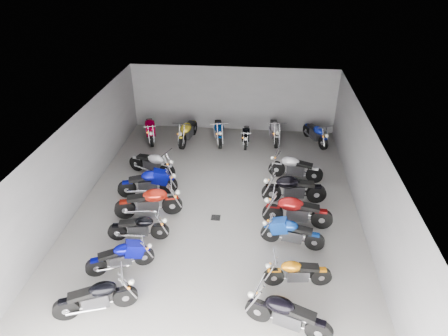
{
  "coord_description": "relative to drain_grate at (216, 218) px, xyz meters",
  "views": [
    {
      "loc": [
        1.39,
        -11.59,
        8.52
      ],
      "look_at": [
        0.12,
        1.26,
        1.0
      ],
      "focal_mm": 32.0,
      "sensor_mm": 36.0,
      "label": 1
    }
  ],
  "objects": [
    {
      "name": "ground",
      "position": [
        0.0,
        0.5,
        -0.01
      ],
      "size": [
        14.0,
        14.0,
        0.0
      ],
      "primitive_type": "plane",
      "color": "gray",
      "rests_on": "ground"
    },
    {
      "name": "wall_back",
      "position": [
        0.0,
        7.5,
        1.59
      ],
      "size": [
        10.0,
        0.1,
        3.2
      ],
      "primitive_type": "cube",
      "color": "gray",
      "rests_on": "ground"
    },
    {
      "name": "wall_left",
      "position": [
        -5.0,
        0.5,
        1.59
      ],
      "size": [
        0.1,
        14.0,
        3.2
      ],
      "primitive_type": "cube",
      "color": "gray",
      "rests_on": "ground"
    },
    {
      "name": "wall_right",
      "position": [
        5.0,
        0.5,
        1.59
      ],
      "size": [
        0.1,
        14.0,
        3.2
      ],
      "primitive_type": "cube",
      "color": "gray",
      "rests_on": "ground"
    },
    {
      "name": "ceiling",
      "position": [
        0.0,
        0.5,
        3.21
      ],
      "size": [
        10.0,
        14.0,
        0.04
      ],
      "primitive_type": "cube",
      "color": "black",
      "rests_on": "wall_back"
    },
    {
      "name": "drain_grate",
      "position": [
        0.0,
        0.0,
        0.0
      ],
      "size": [
        0.32,
        0.32,
        0.01
      ],
      "primitive_type": "cube",
      "color": "black",
      "rests_on": "ground"
    },
    {
      "name": "motorcycle_left_a",
      "position": [
        -2.58,
        -4.29,
        0.51
      ],
      "size": [
        2.03,
        0.93,
        0.94
      ],
      "rotation": [
        0.0,
        0.0,
        -1.19
      ],
      "color": "black",
      "rests_on": "ground"
    },
    {
      "name": "motorcycle_left_b",
      "position": [
        -2.44,
        -2.74,
        0.47
      ],
      "size": [
        1.85,
        0.95,
        0.87
      ],
      "rotation": [
        0.0,
        0.0,
        -1.14
      ],
      "color": "black",
      "rests_on": "ground"
    },
    {
      "name": "motorcycle_left_c",
      "position": [
        -2.3,
        -1.36,
        0.47
      ],
      "size": [
        1.97,
        0.46,
        0.87
      ],
      "rotation": [
        0.0,
        0.0,
        -1.45
      ],
      "color": "black",
      "rests_on": "ground"
    },
    {
      "name": "motorcycle_left_d",
      "position": [
        -2.3,
        -0.09,
        0.56
      ],
      "size": [
        2.31,
        0.74,
        1.03
      ],
      "rotation": [
        0.0,
        0.0,
        -1.32
      ],
      "color": "black",
      "rests_on": "ground"
    },
    {
      "name": "motorcycle_left_e",
      "position": [
        -2.67,
        1.18,
        0.53
      ],
      "size": [
        2.19,
        0.73,
        0.98
      ],
      "rotation": [
        0.0,
        0.0,
        -1.31
      ],
      "color": "black",
      "rests_on": "ground"
    },
    {
      "name": "motorcycle_left_f",
      "position": [
        -2.91,
        2.67,
        0.51
      ],
      "size": [
        2.08,
        0.86,
        0.95
      ],
      "rotation": [
        0.0,
        0.0,
        -1.91
      ],
      "color": "black",
      "rests_on": "ground"
    },
    {
      "name": "motorcycle_right_a",
      "position": [
        2.27,
        -4.37,
        0.53
      ],
      "size": [
        2.15,
        0.83,
        0.97
      ],
      "rotation": [
        0.0,
        0.0,
        1.26
      ],
      "color": "black",
      "rests_on": "ground"
    },
    {
      "name": "motorcycle_right_b",
      "position": [
        2.6,
        -2.84,
        0.45
      ],
      "size": [
        1.92,
        0.43,
        0.84
      ],
      "rotation": [
        0.0,
        0.0,
        1.68
      ],
      "color": "black",
      "rests_on": "ground"
    },
    {
      "name": "motorcycle_right_c",
      "position": [
        2.54,
        -1.17,
        0.48
      ],
      "size": [
        2.0,
        0.55,
        0.89
      ],
      "rotation": [
        0.0,
        0.0,
        1.38
      ],
      "color": "black",
      "rests_on": "ground"
    },
    {
      "name": "motorcycle_right_d",
      "position": [
        2.74,
        -0.11,
        0.56
      ],
      "size": [
        2.36,
        0.51,
        1.03
      ],
      "rotation": [
        0.0,
        0.0,
        1.48
      ],
      "color": "black",
      "rests_on": "ground"
    },
    {
      "name": "motorcycle_right_e",
      "position": [
        2.71,
        1.26,
        0.56
      ],
      "size": [
        2.37,
        0.5,
        1.04
      ],
      "rotation": [
        0.0,
        0.0,
        1.63
      ],
      "color": "black",
      "rests_on": "ground"
    },
    {
      "name": "motorcycle_right_f",
      "position": [
        2.86,
        2.88,
        0.52
      ],
      "size": [
        2.16,
        0.64,
        0.96
      ],
      "rotation": [
        0.0,
        0.0,
        1.36
      ],
      "color": "black",
      "rests_on": "ground"
    },
    {
      "name": "motorcycle_back_a",
      "position": [
        -3.84,
        5.88,
        0.54
      ],
      "size": [
        0.85,
        2.2,
        1.0
      ],
      "rotation": [
        0.0,
        0.0,
        3.46
      ],
      "color": "black",
      "rests_on": "ground"
    },
    {
      "name": "motorcycle_back_b",
      "position": [
        -2.01,
        5.8,
        0.54
      ],
      "size": [
        0.57,
        2.28,
        1.01
      ],
      "rotation": [
        0.0,
        0.0,
        2.99
      ],
      "color": "black",
      "rests_on": "ground"
    },
    {
      "name": "motorcycle_back_c",
      "position": [
        -0.56,
        6.03,
        0.54
      ],
      "size": [
        0.6,
        2.25,
        1.0
      ],
      "rotation": [
        0.0,
        0.0,
        3.32
      ],
      "color": "black",
      "rests_on": "ground"
    },
    {
      "name": "motorcycle_back_d",
      "position": [
        0.75,
        5.88,
        0.44
      ],
      "size": [
        0.37,
        1.87,
        0.82
      ],
      "rotation": [
        0.0,
        0.0,
        3.16
      ],
      "color": "black",
      "rests_on": "ground"
    },
    {
      "name": "motorcycle_back_e",
      "position": [
        2.09,
        6.33,
        0.54
      ],
      "size": [
        0.5,
        2.27,
        1.0
      ],
      "rotation": [
        0.0,
        0.0,
        3.24
      ],
      "color": "black",
      "rests_on": "ground"
    },
    {
      "name": "motorcycle_back_f",
      "position": [
        4.01,
        6.27,
        0.49
      ],
      "size": [
        1.0,
        1.95,
        0.92
      ],
      "rotation": [
        0.0,
        0.0,
        3.58
      ],
      "color": "black",
      "rests_on": "ground"
    }
  ]
}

